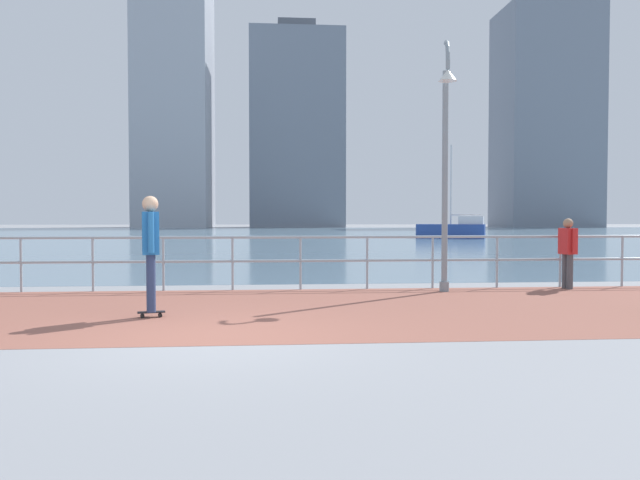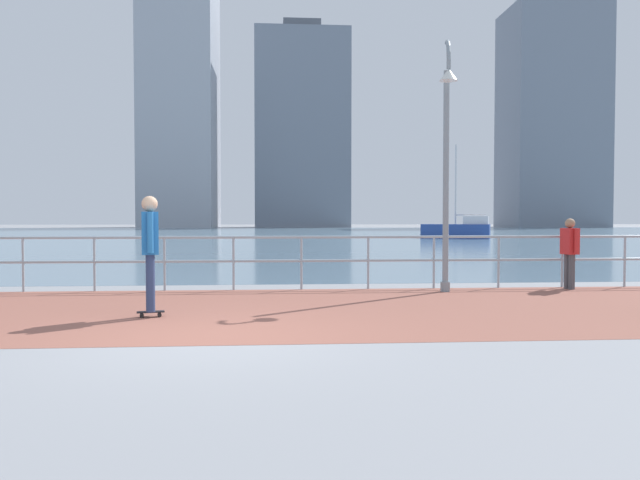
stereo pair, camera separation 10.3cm
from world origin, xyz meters
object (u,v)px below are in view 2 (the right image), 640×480
at_px(lamppost, 447,153).
at_px(bystander, 570,248).
at_px(sailboat_teal, 458,230).
at_px(skateboarder, 150,244).

height_order(lamppost, bystander, lamppost).
xyz_separation_m(lamppost, bystander, (2.75, 0.42, -1.92)).
bearing_deg(bystander, lamppost, -171.39).
xyz_separation_m(bystander, sailboat_teal, (7.50, 32.61, -0.19)).
bearing_deg(sailboat_teal, skateboarder, -113.47).
bearing_deg(bystander, sailboat_teal, 77.04).
distance_m(skateboarder, sailboat_teal, 38.95).
xyz_separation_m(lamppost, sailboat_teal, (10.25, 33.02, -2.11)).
bearing_deg(skateboarder, lamppost, 27.16).
height_order(bystander, sailboat_teal, sailboat_teal).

